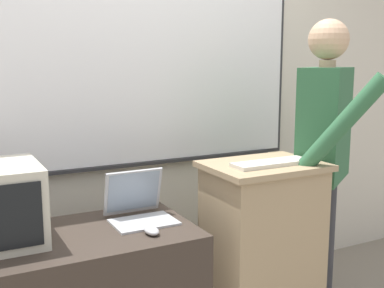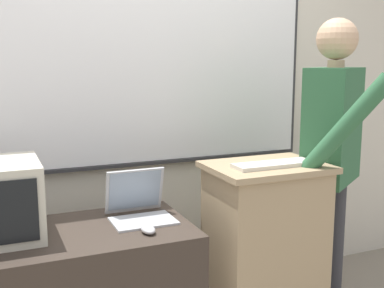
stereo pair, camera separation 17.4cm
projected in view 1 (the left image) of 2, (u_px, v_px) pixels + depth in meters
back_wall at (129, 76)px, 2.92m from camera, size 6.40×0.17×2.84m
lectern_podium at (262, 254)px, 2.56m from camera, size 0.60×0.45×0.99m
person_presenter at (324, 150)px, 2.73m from camera, size 0.60×0.74×1.74m
laptop at (137, 204)px, 2.36m from camera, size 0.30×0.28×0.24m
wireless_keyboard at (272, 163)px, 2.42m from camera, size 0.42×0.13×0.02m
computer_mouse_by_laptop at (152, 231)px, 2.15m from camera, size 0.06×0.10×0.03m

